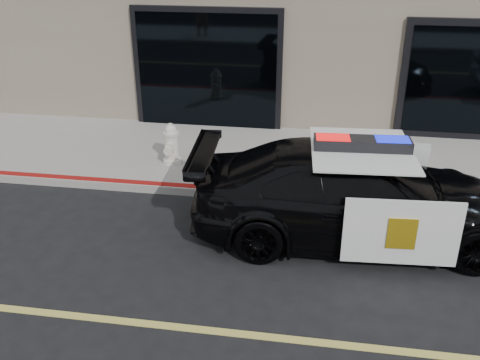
# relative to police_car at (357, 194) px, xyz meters

# --- Properties ---
(ground) EXTENTS (120.00, 120.00, 0.00)m
(ground) POSITION_rel_police_car_xyz_m (-2.27, -2.52, -0.74)
(ground) COLOR black
(ground) RESTS_ON ground
(sidewalk_n) EXTENTS (60.00, 3.50, 0.15)m
(sidewalk_n) POSITION_rel_police_car_xyz_m (-2.27, 2.73, -0.67)
(sidewalk_n) COLOR gray
(sidewalk_n) RESTS_ON ground
(police_car) EXTENTS (2.68, 5.31, 1.66)m
(police_car) POSITION_rel_police_car_xyz_m (0.00, 0.00, 0.00)
(police_car) COLOR black
(police_car) RESTS_ON ground
(fire_hydrant) EXTENTS (0.37, 0.52, 0.82)m
(fire_hydrant) POSITION_rel_police_car_xyz_m (-3.52, 2.06, -0.21)
(fire_hydrant) COLOR silver
(fire_hydrant) RESTS_ON sidewalk_n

